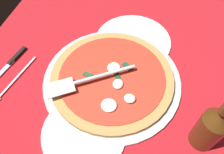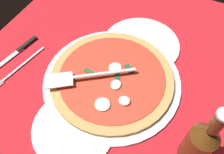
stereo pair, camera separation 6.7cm
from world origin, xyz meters
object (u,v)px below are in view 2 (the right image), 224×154
object	(u,v)px
place_setting_far	(19,60)
beer_bottle	(200,142)
dinner_plate_left	(74,127)
pizza_server	(87,76)
dinner_plate_right	(141,44)
pizza	(112,78)

from	to	relation	value
place_setting_far	beer_bottle	bearing A→B (deg)	95.10
dinner_plate_left	pizza_server	world-z (taller)	pizza_server
dinner_plate_right	pizza	distance (cm)	17.82
dinner_plate_left	pizza	size ratio (longest dim) A/B	0.60
pizza	pizza_server	world-z (taller)	pizza_server
dinner_plate_right	beer_bottle	size ratio (longest dim) A/B	1.16
dinner_plate_left	place_setting_far	size ratio (longest dim) A/B	0.98
place_setting_far	beer_bottle	world-z (taller)	beer_bottle
pizza_server	beer_bottle	xyz separation A→B (cm)	(-7.31, -32.36, 4.07)
pizza_server	dinner_plate_right	bearing A→B (deg)	-145.86
dinner_plate_left	beer_bottle	distance (cm)	30.77
dinner_plate_right	pizza	world-z (taller)	pizza
pizza	beer_bottle	bearing A→B (deg)	-113.17
dinner_plate_left	pizza	world-z (taller)	pizza
pizza	place_setting_far	distance (cm)	31.04
place_setting_far	beer_bottle	distance (cm)	57.86
place_setting_far	beer_bottle	xyz separation A→B (cm)	(-5.95, -56.98, 8.08)
pizza_server	beer_bottle	world-z (taller)	beer_bottle
beer_bottle	pizza_server	bearing A→B (deg)	77.27
dinner_plate_right	pizza	bearing A→B (deg)	171.99
pizza_server	place_setting_far	xyz separation A→B (cm)	(-1.36, 24.63, -4.01)
dinner_plate_right	place_setting_far	bearing A→B (deg)	124.82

